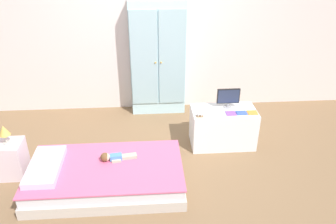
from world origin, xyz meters
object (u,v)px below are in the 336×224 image
tv_stand (223,127)px  book_blue (241,113)px  rocking_horse_toy (201,113)px  book_purple (231,113)px  nightstand (12,159)px  tv_monitor (228,97)px  wardrobe (158,59)px  book_orange (252,113)px  doll (112,157)px  table_lamp (4,131)px  bed (107,176)px

tv_stand → book_blue: 0.33m
rocking_horse_toy → book_purple: size_ratio=0.89×
nightstand → tv_monitor: bearing=11.8°
tv_monitor → wardrobe: bearing=132.8°
rocking_horse_toy → book_purple: rocking_horse_toy is taller
nightstand → tv_monitor: (2.54, 0.53, 0.42)m
book_blue → book_purple: bearing=180.0°
tv_monitor → book_orange: 0.35m
nightstand → tv_stand: size_ratio=0.53×
doll → tv_monitor: size_ratio=1.39×
book_blue → book_orange: 0.14m
tv_stand → book_blue: book_blue is taller
book_purple → book_blue: 0.13m
tv_stand → book_purple: book_purple is taller
nightstand → tv_monitor: tv_monitor is taller
nightstand → table_lamp: size_ratio=1.93×
tv_stand → tv_monitor: size_ratio=2.83×
table_lamp → wardrobe: wardrobe is taller
bed → table_lamp: bearing=166.0°
bed → doll: doll is taller
wardrobe → book_blue: wardrobe is taller
book_purple → wardrobe: bearing=128.0°
tv_monitor → nightstand: bearing=-168.2°
book_purple → book_blue: bearing=0.0°
table_lamp → book_purple: 2.57m
tv_stand → doll: bearing=-155.6°
book_purple → book_orange: 0.27m
nightstand → rocking_horse_toy: 2.20m
doll → book_orange: bearing=17.1°
bed → wardrobe: bearing=69.3°
table_lamp → book_blue: (2.67, 0.36, -0.08)m
tv_monitor → book_purple: bearing=-88.7°
tv_stand → table_lamp: bearing=-169.6°
tv_stand → bed: bearing=-152.9°
doll → tv_stand: size_ratio=0.49×
tv_monitor → book_blue: (0.13, -0.17, -0.14)m
nightstand → table_lamp: 0.36m
doll → nightstand: (-1.13, 0.16, -0.08)m
book_purple → book_blue: book_blue is taller
book_blue → book_orange: book_blue is taller
tv_stand → rocking_horse_toy: size_ratio=7.59×
table_lamp → book_purple: table_lamp is taller
doll → book_blue: size_ratio=3.17×
rocking_horse_toy → book_purple: 0.39m
nightstand → book_orange: bearing=7.3°
nightstand → bed: bearing=-14.0°
tv_stand → book_orange: bearing=-16.6°
nightstand → book_purple: bearing=8.1°
bed → rocking_horse_toy: rocking_horse_toy is taller
tv_monitor → rocking_horse_toy: tv_monitor is taller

